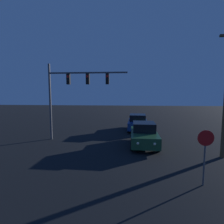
% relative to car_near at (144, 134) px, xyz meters
% --- Properties ---
extents(car_near, '(2.11, 4.49, 1.77)m').
position_rel_car_near_xyz_m(car_near, '(0.00, 0.00, 0.00)').
color(car_near, '#1E4728').
rests_on(car_near, ground_plane).
extents(car_far, '(2.22, 4.53, 1.77)m').
position_rel_car_near_xyz_m(car_far, '(-0.14, 5.57, 0.00)').
color(car_far, navy).
rests_on(car_far, ground_plane).
extents(traffic_signal_mast, '(6.72, 0.30, 6.51)m').
position_rel_car_near_xyz_m(traffic_signal_mast, '(-5.96, 1.22, 3.66)').
color(traffic_signal_mast, '#4C4C51').
rests_on(traffic_signal_mast, ground_plane).
extents(stop_sign, '(0.68, 0.07, 2.46)m').
position_rel_car_near_xyz_m(stop_sign, '(2.02, -5.79, 0.85)').
color(stop_sign, '#4C4C51').
rests_on(stop_sign, ground_plane).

